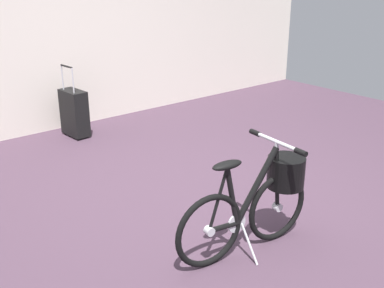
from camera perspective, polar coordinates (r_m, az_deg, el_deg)
The scene contains 4 objects.
ground_plane at distance 3.84m, azimuth 2.17°, elevation -7.90°, with size 8.35×8.35×0.00m, color #473342.
back_wall at distance 5.73m, azimuth -16.87°, elevation 15.54°, with size 8.35×0.10×2.82m, color silver.
folding_bike_foreground at distance 3.23m, azimuth 8.31°, elevation -6.43°, with size 1.09×0.53×0.78m.
rolling_suitcase at distance 5.54m, azimuth -14.11°, elevation 3.74°, with size 0.20×0.37×0.83m.
Camera 1 is at (-2.26, -2.51, 1.83)m, focal length 43.88 mm.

